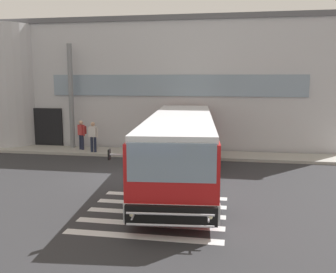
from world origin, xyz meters
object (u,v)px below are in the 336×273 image
Objects in this scene: entry_support_column at (71,96)px; safety_bollard_yellow at (149,151)px; bus_main_foreground at (181,148)px; passenger_by_doorway at (93,135)px; passenger_near_column at (82,133)px.

entry_support_column is 6.01m from safety_bollard_yellow.
bus_main_foreground is at bearing -59.63° from safety_bollard_yellow.
entry_support_column reaches higher than passenger_by_doorway.
bus_main_foreground is 7.03m from passenger_by_doorway.
passenger_near_column is (0.82, -0.57, -2.04)m from entry_support_column.
safety_bollard_yellow is (3.31, -0.63, -0.63)m from passenger_by_doorway.
bus_main_foreground is at bearing -37.71° from passenger_near_column.
bus_main_foreground is 4.42m from safety_bollard_yellow.
entry_support_column is at bearing 142.61° from bus_main_foreground.
passenger_by_doorway is at bearing -33.19° from passenger_near_column.
passenger_near_column is 4.46m from safety_bollard_yellow.
entry_support_column is 9.29m from bus_main_foreground.
bus_main_foreground reaches higher than passenger_near_column.
entry_support_column reaches higher than safety_bollard_yellow.
entry_support_column is at bearing 160.39° from safety_bollard_yellow.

